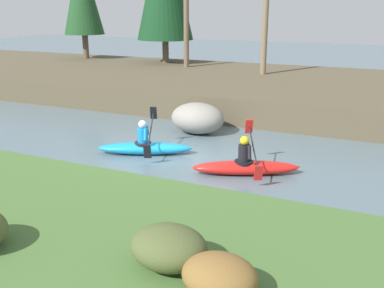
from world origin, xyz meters
name	(u,v)px	position (x,y,z in m)	size (l,w,h in m)	color
ground_plane	(169,160)	(0.00, 0.00, 0.00)	(90.00, 90.00, 0.00)	slate
riverbank_near	(1,247)	(0.00, -5.88, 0.33)	(44.00, 6.16, 0.66)	#476B33
riverbank_far	(264,89)	(0.00, 9.38, 0.50)	(44.00, 10.50, 1.00)	brown
bare_tree_upstream	(187,5)	(-4.84, 11.45, 4.16)	(3.69, 3.65, 6.71)	brown
bare_tree_mid_upstream	(267,5)	(-0.36, 10.58, 4.18)	(3.71, 3.67, 6.75)	#7A664C
shrub_clump_third	(169,247)	(3.01, -5.70, 0.95)	(1.09, 0.91, 0.59)	#4C562D
shrub_clump_far_end	(219,276)	(3.87, -6.00, 0.92)	(0.96, 0.80, 0.52)	brown
kayaker_lead	(247,166)	(2.33, -0.17, 0.22)	(2.70, 1.95, 1.20)	red
kayaker_middle	(146,147)	(-0.83, 0.17, 0.22)	(2.71, 1.96, 1.20)	#1993D6
boulder_midstream	(198,118)	(-0.39, 2.86, 0.52)	(1.82, 1.43, 1.03)	gray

